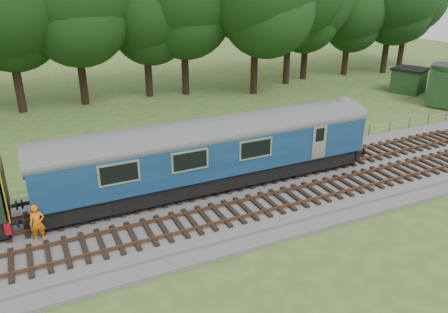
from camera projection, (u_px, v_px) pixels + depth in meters
ground at (255, 196)px, 23.36m from camera, size 120.00×120.00×0.00m
ballast at (255, 193)px, 23.30m from camera, size 70.00×7.00×0.35m
track_north at (243, 179)px, 24.37m from camera, size 67.20×2.40×0.21m
track_south at (271, 202)px, 21.87m from camera, size 67.20×2.40×0.21m
fence at (220, 166)px, 27.12m from camera, size 64.00×0.12×1.00m
tree_line at (142, 100)px, 41.71m from camera, size 70.00×8.00×18.00m
dmu_railcar at (212, 148)px, 22.80m from camera, size 18.05×2.86×3.88m
worker at (37, 223)px, 18.52m from camera, size 0.64×0.43×1.70m
shed at (409, 80)px, 43.91m from camera, size 3.98×3.98×2.46m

